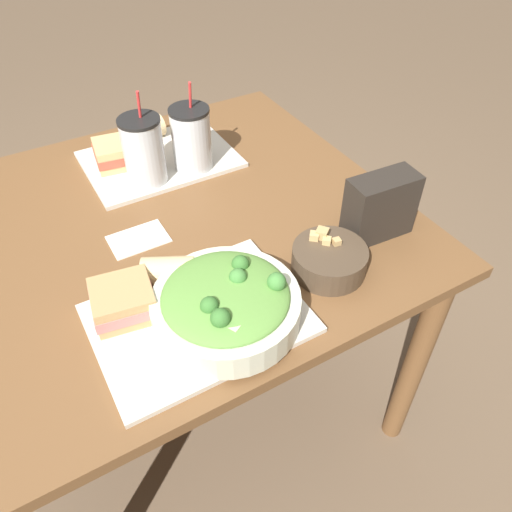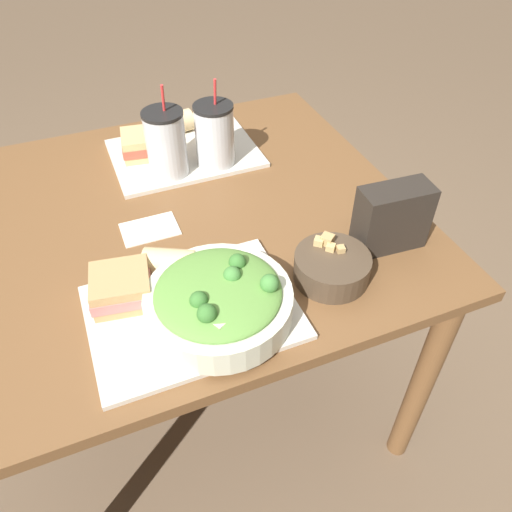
# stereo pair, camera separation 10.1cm
# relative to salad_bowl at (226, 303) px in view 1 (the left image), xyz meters

# --- Properties ---
(ground_plane) EXTENTS (12.00, 12.00, 0.00)m
(ground_plane) POSITION_rel_salad_bowl_xyz_m (-0.01, 0.35, -0.81)
(ground_plane) COLOR brown
(dining_table) EXTENTS (1.16, 1.01, 0.75)m
(dining_table) POSITION_rel_salad_bowl_xyz_m (-0.01, 0.35, -0.15)
(dining_table) COLOR brown
(dining_table) RESTS_ON ground_plane
(tray_near) EXTENTS (0.40, 0.30, 0.01)m
(tray_near) POSITION_rel_salad_bowl_xyz_m (-0.05, 0.03, -0.05)
(tray_near) COLOR beige
(tray_near) RESTS_ON dining_table
(tray_far) EXTENTS (0.40, 0.30, 0.01)m
(tray_far) POSITION_rel_salad_bowl_xyz_m (0.10, 0.61, -0.05)
(tray_far) COLOR beige
(tray_far) RESTS_ON dining_table
(salad_bowl) EXTENTS (0.29, 0.29, 0.10)m
(salad_bowl) POSITION_rel_salad_bowl_xyz_m (0.00, 0.00, 0.00)
(salad_bowl) COLOR beige
(salad_bowl) RESTS_ON tray_near
(soup_bowl) EXTENTS (0.16, 0.16, 0.08)m
(soup_bowl) POSITION_rel_salad_bowl_xyz_m (0.26, 0.02, -0.02)
(soup_bowl) COLOR #473828
(soup_bowl) RESTS_ON dining_table
(sandwich_near) EXTENTS (0.13, 0.13, 0.06)m
(sandwich_near) POSITION_rel_salad_bowl_xyz_m (-0.17, 0.11, -0.01)
(sandwich_near) COLOR tan
(sandwich_near) RESTS_ON tray_near
(baguette_near) EXTENTS (0.12, 0.11, 0.06)m
(baguette_near) POSITION_rel_salad_bowl_xyz_m (-0.06, 0.14, -0.01)
(baguette_near) COLOR #DBBC84
(baguette_near) RESTS_ON tray_near
(sandwich_far) EXTENTS (0.14, 0.13, 0.06)m
(sandwich_far) POSITION_rel_salad_bowl_xyz_m (-0.00, 0.64, -0.01)
(sandwich_far) COLOR tan
(sandwich_far) RESTS_ON tray_far
(baguette_far) EXTENTS (0.10, 0.08, 0.06)m
(baguette_far) POSITION_rel_salad_bowl_xyz_m (0.12, 0.72, -0.01)
(baguette_far) COLOR #DBBC84
(baguette_far) RESTS_ON tray_far
(drink_cup_dark) EXTENTS (0.11, 0.11, 0.24)m
(drink_cup_dark) POSITION_rel_salad_bowl_xyz_m (0.04, 0.52, 0.04)
(drink_cup_dark) COLOR silver
(drink_cup_dark) RESTS_ON tray_far
(drink_cup_red) EXTENTS (0.11, 0.11, 0.24)m
(drink_cup_red) POSITION_rel_salad_bowl_xyz_m (0.17, 0.52, 0.04)
(drink_cup_red) COLOR silver
(drink_cup_red) RESTS_ON tray_far
(chip_bag) EXTENTS (0.16, 0.08, 0.15)m
(chip_bag) POSITION_rel_salad_bowl_xyz_m (0.43, 0.07, 0.02)
(chip_bag) COLOR #28231E
(chip_bag) RESTS_ON dining_table
(napkin_folded) EXTENTS (0.13, 0.09, 0.00)m
(napkin_folded) POSITION_rel_salad_bowl_xyz_m (-0.07, 0.32, -0.05)
(napkin_folded) COLOR silver
(napkin_folded) RESTS_ON dining_table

